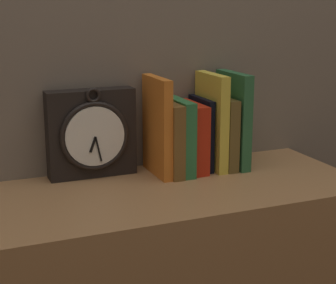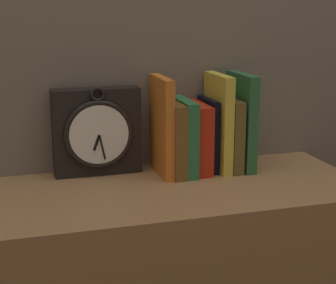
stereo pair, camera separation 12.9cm
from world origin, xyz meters
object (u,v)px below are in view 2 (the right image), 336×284
Objects in this scene: clock at (97,132)px; book_slot5_yellow at (218,122)px; book_slot6_brown at (228,133)px; book_slot7_green at (241,121)px; book_slot4_black at (208,134)px; book_slot2_green at (184,136)px; book_slot1_brown at (173,138)px; book_slot0_orange at (162,126)px; book_slot3_red at (197,137)px.

book_slot5_yellow reaches higher than clock.
book_slot7_green reaches higher than book_slot6_brown.
book_slot4_black is (0.28, -0.03, -0.02)m from clock.
book_slot2_green is at bearing -178.36° from book_slot5_yellow.
book_slot1_brown is 0.10m from book_slot4_black.
book_slot0_orange is 0.99× the size of book_slot7_green.
book_slot7_green is (0.21, -0.00, 0.00)m from book_slot0_orange.
book_slot3_red is at bearing -165.67° from book_slot4_black.
book_slot2_green is 0.16m from book_slot7_green.
book_slot6_brown is at bearing -0.18° from book_slot0_orange.
book_slot4_black is at bearing 14.33° from book_slot3_red.
clock is 0.34m from book_slot6_brown.
clock is 0.28m from book_slot4_black.
book_slot6_brown is (0.08, -0.00, 0.01)m from book_slot3_red.
book_slot7_green is at bearing -2.14° from book_slot3_red.
book_slot3_red is at bearing 177.86° from book_slot7_green.
book_slot4_black is 0.05m from book_slot6_brown.
book_slot0_orange is (0.16, -0.04, 0.01)m from clock.
book_slot1_brown is 0.74× the size of book_slot5_yellow.
book_slot3_red is 0.08m from book_slot6_brown.
book_slot3_red is at bearing 1.29° from book_slot0_orange.
clock is 0.92× the size of book_slot7_green.
book_slot5_yellow reaches higher than book_slot1_brown.
book_slot4_black is 0.09m from book_slot7_green.
book_slot5_yellow is (0.12, 0.00, 0.03)m from book_slot1_brown.
clock is 0.31m from book_slot5_yellow.
clock reaches higher than book_slot4_black.
clock is 1.23× the size of book_slot6_brown.
book_slot4_black is at bearing 10.19° from book_slot2_green.
book_slot0_orange reaches higher than clock.
book_slot7_green is (0.12, -0.00, 0.04)m from book_slot3_red.
book_slot2_green is 0.76× the size of book_slot5_yellow.
clock is 1.21× the size of book_slot2_green.
book_slot7_green reaches higher than book_slot0_orange.
book_slot4_black is (0.03, 0.01, 0.00)m from book_slot3_red.
book_slot0_orange is at bearing 173.11° from book_slot1_brown.
clock is 0.37m from book_slot7_green.
book_slot5_yellow reaches higher than book_slot6_brown.
book_slot0_orange is 1.00× the size of book_slot5_yellow.
clock is 0.25m from book_slot3_red.
book_slot5_yellow is at bearing -1.65° from book_slot3_red.
book_slot0_orange is at bearing -178.71° from book_slot3_red.
book_slot5_yellow is at bearing 1.75° from book_slot1_brown.
book_slot5_yellow is (0.31, -0.04, 0.01)m from clock.
book_slot5_yellow is at bearing 1.64° from book_slot2_green.
book_slot0_orange is 0.13m from book_slot4_black.
book_slot4_black is (0.07, 0.01, -0.00)m from book_slot2_green.
book_slot4_black is 0.04m from book_slot5_yellow.
book_slot0_orange is at bearing -179.80° from book_slot5_yellow.
book_slot2_green is 0.12m from book_slot6_brown.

